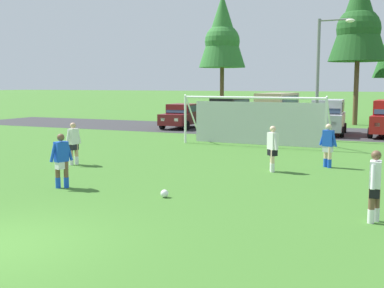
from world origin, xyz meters
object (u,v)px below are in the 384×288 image
at_px(soccer_ball, 165,194).
at_px(street_lamp, 321,78).
at_px(parked_car_slot_far_left, 182,116).
at_px(parked_car_slot_left, 229,113).
at_px(player_winger_left, 62,161).
at_px(player_striker_near, 74,144).
at_px(parked_car_slot_center_left, 276,111).
at_px(soccer_goal, 256,120).
at_px(parked_car_slot_center, 328,117).
at_px(player_defender_far, 328,146).
at_px(player_midfield_center, 375,186).
at_px(player_winger_right, 272,149).

height_order(soccer_ball, street_lamp, street_lamp).
bearing_deg(parked_car_slot_far_left, parked_car_slot_left, 19.08).
xyz_separation_m(player_winger_left, parked_car_slot_far_left, (-5.41, 19.74, 0.05)).
height_order(player_striker_near, street_lamp, street_lamp).
bearing_deg(parked_car_slot_far_left, player_striker_near, -79.30).
bearing_deg(soccer_ball, player_winger_left, -177.68).
bearing_deg(parked_car_slot_center_left, soccer_goal, -82.82).
height_order(soccer_goal, parked_car_slot_left, soccer_goal).
distance_m(player_striker_near, street_lamp, 14.41).
bearing_deg(parked_car_slot_center, parked_car_slot_left, 169.54).
bearing_deg(parked_car_slot_center_left, parked_car_slot_left, 175.08).
relative_size(player_defender_far, parked_car_slot_left, 0.35).
height_order(parked_car_slot_center, street_lamp, street_lamp).
height_order(player_midfield_center, parked_car_slot_center, parked_car_slot_center).
bearing_deg(player_winger_left, parked_car_slot_far_left, 105.34).
height_order(player_defender_far, parked_car_slot_left, parked_car_slot_left).
bearing_deg(player_winger_right, player_midfield_center, -54.86).
xyz_separation_m(parked_car_slot_far_left, parked_car_slot_left, (3.15, 1.09, 0.24)).
distance_m(player_winger_left, parked_car_slot_far_left, 20.47).
relative_size(player_midfield_center, street_lamp, 0.25).
bearing_deg(parked_car_slot_center, street_lamp, -87.67).
xyz_separation_m(player_striker_near, player_midfield_center, (11.20, -3.71, 0.00)).
xyz_separation_m(player_striker_near, street_lamp, (7.24, 12.18, 2.61)).
distance_m(soccer_goal, street_lamp, 4.70).
relative_size(soccer_goal, player_defender_far, 4.55).
relative_size(soccer_goal, parked_car_slot_left, 1.58).
xyz_separation_m(parked_car_slot_left, street_lamp, (7.13, -5.02, 2.32)).
height_order(parked_car_slot_far_left, parked_car_slot_center, parked_car_slot_center).
height_order(soccer_ball, player_winger_left, player_winger_left).
bearing_deg(player_defender_far, parked_car_slot_far_left, 133.62).
height_order(soccer_goal, street_lamp, street_lamp).
bearing_deg(parked_car_slot_far_left, parked_car_slot_center_left, 6.80).
xyz_separation_m(player_striker_near, player_winger_right, (7.41, 1.67, 0.00)).
xyz_separation_m(player_winger_left, street_lamp, (4.87, 15.80, 2.61)).
xyz_separation_m(player_defender_far, parked_car_slot_left, (-8.95, 13.79, 0.29)).
bearing_deg(soccer_goal, parked_car_slot_left, 118.49).
bearing_deg(player_winger_left, parked_car_slot_center, 76.43).
height_order(player_winger_right, parked_car_slot_center_left, parked_car_slot_center_left).
bearing_deg(soccer_goal, street_lamp, 50.47).
relative_size(soccer_goal, player_winger_left, 4.55).
bearing_deg(parked_car_slot_center, parked_car_slot_center_left, 164.24).
xyz_separation_m(player_winger_right, parked_car_slot_center_left, (-3.83, 15.23, 0.52)).
xyz_separation_m(soccer_goal, parked_car_slot_left, (-4.47, 8.25, -0.18)).
xyz_separation_m(player_midfield_center, player_winger_right, (-3.79, 5.39, 0.00)).
bearing_deg(player_winger_right, soccer_goal, 111.20).
relative_size(player_striker_near, player_midfield_center, 1.00).
xyz_separation_m(soccer_goal, player_winger_right, (2.83, -7.28, -0.47)).
bearing_deg(street_lamp, parked_car_slot_far_left, 159.06).
xyz_separation_m(player_winger_right, parked_car_slot_far_left, (-10.45, 14.44, 0.05)).
relative_size(player_defender_far, player_winger_left, 1.00).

